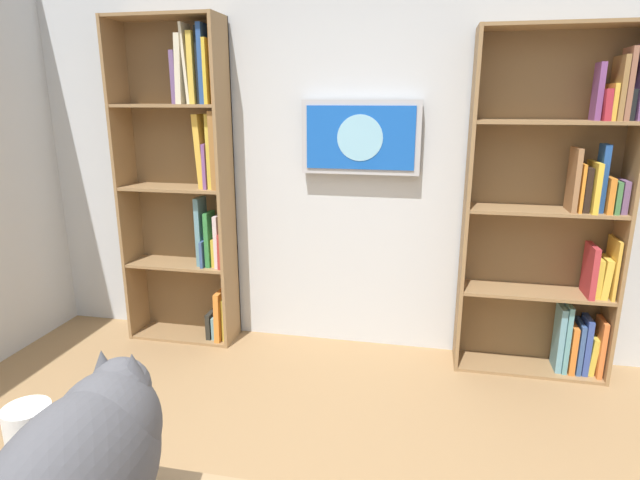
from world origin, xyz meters
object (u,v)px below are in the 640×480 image
object	(u,v)px
bookshelf_left	(561,218)
cat	(86,468)
wall_mounted_tv	(361,138)
paper_towel_roll	(33,452)
bookshelf_right	(189,179)

from	to	relation	value
bookshelf_left	cat	bearing A→B (deg)	59.13
wall_mounted_tv	paper_towel_roll	xyz separation A→B (m)	(0.47, 2.42, -0.59)
cat	paper_towel_roll	xyz separation A→B (m)	(0.23, -0.11, -0.08)
bookshelf_right	cat	distance (m)	2.62
cat	paper_towel_roll	size ratio (longest dim) A/B	2.70
bookshelf_left	bookshelf_right	bearing A→B (deg)	0.04
bookshelf_right	bookshelf_left	bearing A→B (deg)	-179.96
paper_towel_roll	wall_mounted_tv	bearing A→B (deg)	-101.03
wall_mounted_tv	cat	size ratio (longest dim) A/B	1.14
bookshelf_left	wall_mounted_tv	world-z (taller)	bookshelf_left
cat	paper_towel_roll	bearing A→B (deg)	-25.19
paper_towel_roll	bookshelf_left	bearing A→B (deg)	-125.90
bookshelf_right	wall_mounted_tv	distance (m)	1.20
cat	paper_towel_roll	distance (m)	0.27
bookshelf_right	paper_towel_roll	world-z (taller)	bookshelf_right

